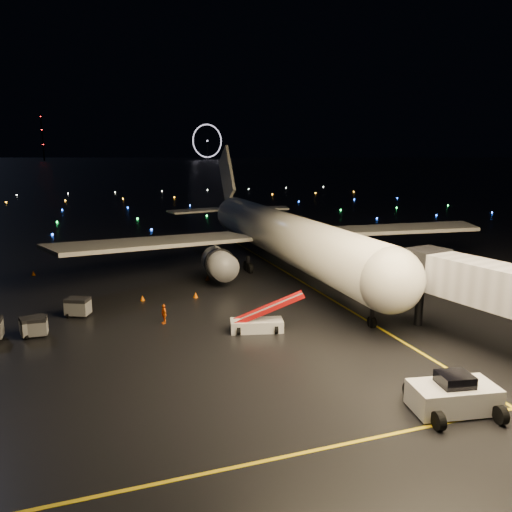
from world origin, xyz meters
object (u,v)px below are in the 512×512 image
object	(u,v)px
baggage_cart_1	(78,307)
airliner	(274,207)
crew_c	(164,314)
baggage_cart_2	(33,326)
baggage_cart_0	(35,327)
belt_loader	(257,313)
pushback_tug	(454,392)

from	to	relation	value
baggage_cart_1	airliner	bearing A→B (deg)	52.29
crew_c	baggage_cart_2	distance (m)	10.18
airliner	baggage_cart_0	world-z (taller)	airliner
crew_c	baggage_cart_1	size ratio (longest dim) A/B	0.87
baggage_cart_1	baggage_cart_2	size ratio (longest dim) A/B	1.06
baggage_cart_0	baggage_cart_2	distance (m)	0.21
belt_loader	baggage_cart_0	world-z (taller)	belt_loader
belt_loader	baggage_cart_0	bearing A→B (deg)	178.62
baggage_cart_1	crew_c	bearing A→B (deg)	-7.95
pushback_tug	belt_loader	bearing A→B (deg)	121.59
belt_loader	baggage_cart_2	xyz separation A→B (m)	(-17.01, 4.70, -0.72)
airliner	baggage_cart_1	size ratio (longest dim) A/B	27.29
crew_c	baggage_cart_0	xyz separation A→B (m)	(-10.05, 0.28, -0.08)
airliner	baggage_cart_1	bearing A→B (deg)	-152.05
belt_loader	baggage_cart_1	distance (m)	16.21
belt_loader	baggage_cart_1	xyz separation A→B (m)	(-13.71, 8.61, -0.68)
pushback_tug	baggage_cart_1	world-z (taller)	pushback_tug
crew_c	baggage_cart_1	world-z (taller)	crew_c
belt_loader	crew_c	distance (m)	8.08
belt_loader	baggage_cart_0	distance (m)	17.50
belt_loader	baggage_cart_2	distance (m)	17.66
baggage_cart_2	airliner	bearing A→B (deg)	14.28
pushback_tug	crew_c	distance (m)	23.76
belt_loader	pushback_tug	bearing A→B (deg)	-54.37
airliner	pushback_tug	size ratio (longest dim) A/B	11.32
baggage_cart_0	baggage_cart_1	world-z (taller)	baggage_cart_1
airliner	belt_loader	distance (m)	23.57
belt_loader	baggage_cart_2	bearing A→B (deg)	178.19
airliner	baggage_cart_2	distance (m)	31.62
belt_loader	crew_c	xyz separation A→B (m)	(-6.84, 4.24, -0.66)
crew_c	baggage_cart_0	bearing A→B (deg)	-103.78
baggage_cart_0	airliner	bearing A→B (deg)	34.42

